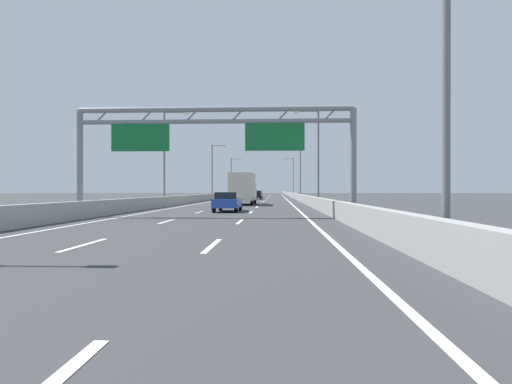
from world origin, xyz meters
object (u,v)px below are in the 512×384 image
at_px(streetlamp_right_mid, 316,151).
at_px(streetlamp_right_distant, 292,175).
at_px(blue_car, 228,201).
at_px(orange_car, 258,194).
at_px(streetlamp_left_far, 213,168).
at_px(black_car, 256,195).
at_px(yellow_car, 252,193).
at_px(streetlamp_left_mid, 167,152).
at_px(box_truck, 243,188).
at_px(streetlamp_right_near, 436,32).
at_px(sign_gantry, 213,133).
at_px(streetlamp_left_distant, 232,175).
at_px(streetlamp_right_far, 299,168).

height_order(streetlamp_right_mid, streetlamp_right_distant, same).
relative_size(blue_car, orange_car, 1.07).
xyz_separation_m(streetlamp_left_far, orange_car, (7.34, 10.81, -4.65)).
bearing_deg(black_car, yellow_car, 94.21).
bearing_deg(streetlamp_left_mid, box_truck, 20.22).
height_order(streetlamp_right_near, streetlamp_right_mid, same).
distance_m(streetlamp_right_distant, blue_car, 76.67).
bearing_deg(streetlamp_right_distant, streetlamp_right_near, -90.00).
bearing_deg(sign_gantry, streetlamp_left_distant, 95.12).
xyz_separation_m(sign_gantry, streetlamp_right_distant, (7.57, 82.27, 0.59)).
bearing_deg(sign_gantry, box_truck, 89.63).
xyz_separation_m(streetlamp_right_far, streetlamp_left_distant, (-14.93, 32.08, 0.00)).
bearing_deg(streetlamp_right_mid, streetlamp_left_distant, 103.10).
bearing_deg(streetlamp_right_distant, sign_gantry, -95.25).
height_order(sign_gantry, box_truck, sign_gantry).
bearing_deg(blue_car, streetlamp_right_far, 80.47).
height_order(black_car, box_truck, box_truck).
relative_size(streetlamp_left_far, yellow_car, 2.24).
bearing_deg(black_car, streetlamp_left_mid, -104.45).
distance_m(streetlamp_right_far, orange_car, 14.01).
height_order(streetlamp_left_far, orange_car, streetlamp_left_far).
height_order(streetlamp_left_distant, blue_car, streetlamp_left_distant).
bearing_deg(box_truck, black_car, 89.77).
distance_m(streetlamp_right_mid, streetlamp_right_distant, 64.17).
bearing_deg(yellow_car, streetlamp_left_distant, -103.19).
bearing_deg(streetlamp_right_distant, blue_car, -95.55).
distance_m(streetlamp_left_far, orange_car, 13.87).
xyz_separation_m(sign_gantry, streetlamp_right_mid, (7.57, 18.10, 0.59)).
height_order(sign_gantry, orange_car, sign_gantry).
bearing_deg(box_truck, blue_car, -89.89).
distance_m(streetlamp_left_mid, orange_car, 43.77).
height_order(sign_gantry, streetlamp_right_mid, streetlamp_right_mid).
height_order(streetlamp_right_distant, blue_car, streetlamp_right_distant).
height_order(streetlamp_right_far, black_car, streetlamp_right_far).
bearing_deg(black_car, box_truck, -90.23).
height_order(streetlamp_left_mid, streetlamp_right_distant, same).
bearing_deg(streetlamp_right_far, blue_car, -99.53).
distance_m(streetlamp_left_mid, box_truck, 8.78).
height_order(streetlamp_right_mid, streetlamp_left_far, same).
relative_size(streetlamp_right_mid, blue_car, 2.10).
relative_size(streetlamp_right_near, black_car, 2.08).
relative_size(streetlamp_right_far, box_truck, 1.12).
relative_size(streetlamp_right_mid, yellow_car, 2.24).
relative_size(streetlamp_right_distant, black_car, 2.08).
bearing_deg(streetlamp_left_far, box_truck, -75.65).
xyz_separation_m(streetlamp_left_far, box_truck, (7.50, -29.32, -3.64)).
relative_size(streetlamp_left_far, black_car, 2.08).
xyz_separation_m(streetlamp_right_mid, orange_car, (-7.59, 42.90, -4.65)).
bearing_deg(blue_car, streetlamp_left_mid, 122.10).
bearing_deg(box_truck, orange_car, 90.23).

